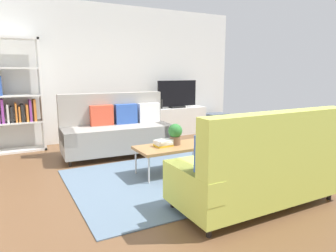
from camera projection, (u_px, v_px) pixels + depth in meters
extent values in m
plane|color=brown|center=(166.00, 174.00, 4.48)|extent=(7.68, 7.68, 0.00)
cube|color=white|center=(106.00, 73.00, 6.65)|extent=(6.40, 0.12, 2.90)
cube|color=slate|center=(177.00, 177.00, 4.33)|extent=(2.90, 2.20, 0.01)
cube|color=gray|center=(117.00, 138.00, 5.46)|extent=(1.94, 0.94, 0.44)
cube|color=gray|center=(112.00, 108.00, 5.65)|extent=(1.91, 0.30, 0.56)
cube|color=gray|center=(160.00, 128.00, 5.79)|extent=(0.24, 0.85, 0.22)
cube|color=gray|center=(67.00, 136.00, 5.08)|extent=(0.24, 0.85, 0.22)
cylinder|color=black|center=(169.00, 151.00, 5.56)|extent=(0.05, 0.05, 0.10)
cylinder|color=black|center=(70.00, 163.00, 4.84)|extent=(0.05, 0.05, 0.10)
cylinder|color=black|center=(155.00, 143.00, 6.17)|extent=(0.05, 0.05, 0.10)
cylinder|color=black|center=(65.00, 153.00, 5.44)|extent=(0.05, 0.05, 0.10)
cube|color=white|center=(149.00, 112.00, 5.79)|extent=(0.41, 0.16, 0.36)
cube|color=#3359B2|center=(126.00, 114.00, 5.60)|extent=(0.41, 0.16, 0.36)
cube|color=#D84C33|center=(102.00, 115.00, 5.41)|extent=(0.41, 0.16, 0.36)
cube|color=#C1CC51|center=(255.00, 177.00, 3.44)|extent=(1.90, 0.85, 0.44)
cube|color=#C1CC51|center=(280.00, 139.00, 3.07)|extent=(1.90, 0.21, 0.56)
cube|color=#C1CC51|center=(191.00, 180.00, 3.02)|extent=(0.20, 0.84, 0.22)
cube|color=#C1CC51|center=(306.00, 157.00, 3.82)|extent=(0.20, 0.84, 0.22)
cylinder|color=black|center=(173.00, 204.00, 3.37)|extent=(0.05, 0.05, 0.10)
cylinder|color=black|center=(283.00, 178.00, 4.19)|extent=(0.05, 0.05, 0.10)
cylinder|color=black|center=(209.00, 232.00, 2.78)|extent=(0.05, 0.05, 0.10)
cylinder|color=black|center=(329.00, 195.00, 3.60)|extent=(0.05, 0.05, 0.10)
cube|color=#3359B2|center=(215.00, 153.00, 2.93)|extent=(0.40, 0.14, 0.36)
cube|color=#9E7042|center=(173.00, 147.00, 4.46)|extent=(1.10, 0.56, 0.04)
cylinder|color=silver|center=(136.00, 162.00, 4.46)|extent=(0.02, 0.02, 0.38)
cylinder|color=silver|center=(193.00, 153.00, 4.92)|extent=(0.02, 0.02, 0.38)
cylinder|color=silver|center=(149.00, 170.00, 4.06)|extent=(0.02, 0.02, 0.38)
cylinder|color=silver|center=(210.00, 160.00, 4.52)|extent=(0.02, 0.02, 0.38)
cube|color=silver|center=(177.00, 121.00, 7.29)|extent=(1.40, 0.44, 0.64)
cube|color=black|center=(177.00, 107.00, 7.21)|extent=(0.36, 0.20, 0.04)
cube|color=black|center=(177.00, 93.00, 7.16)|extent=(1.00, 0.05, 0.60)
cube|color=white|center=(41.00, 95.00, 5.80)|extent=(0.04, 0.36, 2.10)
cube|color=white|center=(4.00, 37.00, 5.37)|extent=(1.10, 0.36, 0.04)
cube|color=white|center=(15.00, 151.00, 5.74)|extent=(1.10, 0.36, 0.04)
cube|color=white|center=(12.00, 123.00, 5.64)|extent=(1.02, 0.36, 0.03)
cube|color=white|center=(10.00, 96.00, 5.55)|extent=(1.02, 0.36, 0.03)
cube|color=white|center=(7.00, 68.00, 5.46)|extent=(1.02, 0.36, 0.03)
cube|color=purple|center=(3.00, 111.00, 5.54)|extent=(0.04, 0.29, 0.43)
cube|color=silver|center=(8.00, 113.00, 5.58)|extent=(0.04, 0.29, 0.34)
cube|color=#262626|center=(12.00, 114.00, 5.62)|extent=(0.04, 0.29, 0.29)
cube|color=orange|center=(16.00, 112.00, 5.64)|extent=(0.03, 0.29, 0.35)
cube|color=orange|center=(19.00, 114.00, 5.68)|extent=(0.03, 0.29, 0.29)
cube|color=#262626|center=(22.00, 113.00, 5.70)|extent=(0.05, 0.29, 0.33)
cube|color=orange|center=(27.00, 113.00, 5.73)|extent=(0.04, 0.29, 0.32)
cube|color=purple|center=(30.00, 110.00, 5.75)|extent=(0.04, 0.29, 0.40)
cube|color=orange|center=(34.00, 110.00, 5.79)|extent=(0.04, 0.29, 0.41)
cube|color=#3359B2|center=(1.00, 86.00, 5.46)|extent=(0.04, 0.29, 0.35)
cube|color=#4C5666|center=(216.00, 122.00, 7.73)|extent=(0.52, 0.40, 0.44)
cylinder|color=brown|center=(175.00, 141.00, 4.51)|extent=(0.16, 0.16, 0.13)
sphere|color=#2D7233|center=(175.00, 131.00, 4.48)|extent=(0.21, 0.21, 0.21)
cube|color=gold|center=(163.00, 145.00, 4.42)|extent=(0.25, 0.19, 0.03)
cube|color=silver|center=(163.00, 143.00, 4.42)|extent=(0.24, 0.18, 0.04)
cube|color=silver|center=(163.00, 141.00, 4.41)|extent=(0.28, 0.24, 0.03)
cylinder|color=#4C72B2|center=(154.00, 106.00, 6.99)|extent=(0.10, 0.10, 0.15)
cylinder|color=#262626|center=(162.00, 104.00, 6.99)|extent=(0.05, 0.05, 0.22)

